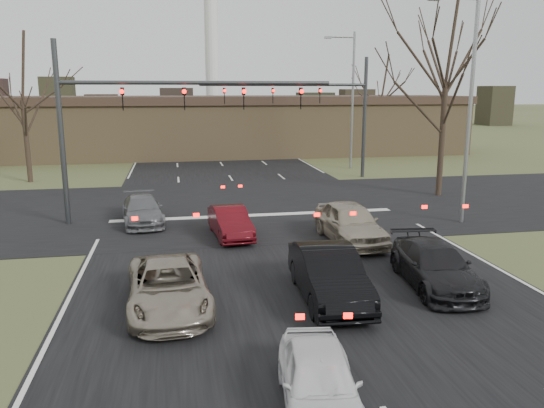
{
  "coord_description": "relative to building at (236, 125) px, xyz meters",
  "views": [
    {
      "loc": [
        -3.7,
        -11.37,
        5.93
      ],
      "look_at": [
        -0.41,
        6.4,
        2.0
      ],
      "focal_mm": 35.0,
      "sensor_mm": 36.0,
      "label": 1
    }
  ],
  "objects": [
    {
      "name": "ground",
      "position": [
        -2.0,
        -38.0,
        -2.67
      ],
      "size": [
        360.0,
        360.0,
        0.0
      ],
      "primitive_type": "plane",
      "color": "#46522B",
      "rests_on": "ground"
    },
    {
      "name": "road_main",
      "position": [
        -2.0,
        22.0,
        -2.66
      ],
      "size": [
        14.0,
        300.0,
        0.02
      ],
      "primitive_type": "cube",
      "color": "black",
      "rests_on": "ground"
    },
    {
      "name": "road_cross",
      "position": [
        -2.0,
        -23.0,
        -2.65
      ],
      "size": [
        200.0,
        14.0,
        0.02
      ],
      "primitive_type": "cube",
      "color": "black",
      "rests_on": "ground"
    },
    {
      "name": "building",
      "position": [
        0.0,
        0.0,
        0.0
      ],
      "size": [
        42.4,
        10.4,
        5.3
      ],
      "color": "olive",
      "rests_on": "ground"
    },
    {
      "name": "mast_arm_near",
      "position": [
        -7.23,
        -25.0,
        2.41
      ],
      "size": [
        12.12,
        0.24,
        8.0
      ],
      "color": "#383A3D",
      "rests_on": "ground"
    },
    {
      "name": "mast_arm_far",
      "position": [
        4.18,
        -15.0,
        2.35
      ],
      "size": [
        11.12,
        0.24,
        8.0
      ],
      "color": "#383A3D",
      "rests_on": "ground"
    },
    {
      "name": "streetlight_right_near",
      "position": [
        6.82,
        -28.0,
        2.92
      ],
      "size": [
        2.34,
        0.25,
        10.0
      ],
      "color": "gray",
      "rests_on": "ground"
    },
    {
      "name": "streetlight_right_far",
      "position": [
        7.32,
        -11.0,
        2.92
      ],
      "size": [
        2.34,
        0.25,
        10.0
      ],
      "color": "gray",
      "rests_on": "ground"
    },
    {
      "name": "tree_right_near",
      "position": [
        9.0,
        -22.0,
        6.23
      ],
      "size": [
        6.9,
        6.9,
        11.5
      ],
      "color": "black",
      "rests_on": "ground"
    },
    {
      "name": "tree_left_far",
      "position": [
        -15.0,
        -13.0,
        4.68
      ],
      "size": [
        5.7,
        5.7,
        9.5
      ],
      "color": "black",
      "rests_on": "ground"
    },
    {
      "name": "tree_right_far",
      "position": [
        13.0,
        -3.0,
        4.29
      ],
      "size": [
        5.4,
        5.4,
        9.0
      ],
      "color": "black",
      "rests_on": "ground"
    },
    {
      "name": "car_silver_suv",
      "position": [
        -6.0,
        -35.42,
        -2.02
      ],
      "size": [
        2.41,
        4.79,
        1.3
      ],
      "primitive_type": "imported",
      "rotation": [
        0.0,
        0.0,
        0.06
      ],
      "color": "gray",
      "rests_on": "ground"
    },
    {
      "name": "car_white_sedan",
      "position": [
        -3.2,
        -40.73,
        -2.06
      ],
      "size": [
        1.91,
        3.74,
        1.22
      ],
      "primitive_type": "imported",
      "rotation": [
        0.0,
        0.0,
        -0.14
      ],
      "color": "white",
      "rests_on": "ground"
    },
    {
      "name": "car_black_hatch",
      "position": [
        -1.5,
        -35.57,
        -1.91
      ],
      "size": [
        1.78,
        4.63,
        1.51
      ],
      "primitive_type": "imported",
      "rotation": [
        0.0,
        0.0,
        -0.04
      ],
      "color": "black",
      "rests_on": "ground"
    },
    {
      "name": "car_charcoal_sedan",
      "position": [
        2.0,
        -35.14,
        -2.01
      ],
      "size": [
        2.28,
        4.65,
        1.3
      ],
      "primitive_type": "imported",
      "rotation": [
        0.0,
        0.0,
        -0.11
      ],
      "color": "black",
      "rests_on": "ground"
    },
    {
      "name": "car_grey_ahead",
      "position": [
        -7.21,
        -25.5,
        -2.06
      ],
      "size": [
        2.2,
        4.37,
        1.22
      ],
      "primitive_type": "imported",
      "rotation": [
        0.0,
        0.0,
        0.12
      ],
      "color": "slate",
      "rests_on": "ground"
    },
    {
      "name": "car_red_ahead",
      "position": [
        -3.57,
        -28.48,
        -2.05
      ],
      "size": [
        1.65,
        3.84,
        1.23
      ],
      "primitive_type": "imported",
      "rotation": [
        0.0,
        0.0,
        0.09
      ],
      "color": "#4F0B11",
      "rests_on": "ground"
    },
    {
      "name": "car_silver_ahead",
      "position": [
        1.0,
        -30.07,
        -1.88
      ],
      "size": [
        2.01,
        4.69,
        1.58
      ],
      "primitive_type": "imported",
      "rotation": [
        0.0,
        0.0,
        0.03
      ],
      "color": "#ACA28B",
      "rests_on": "ground"
    }
  ]
}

